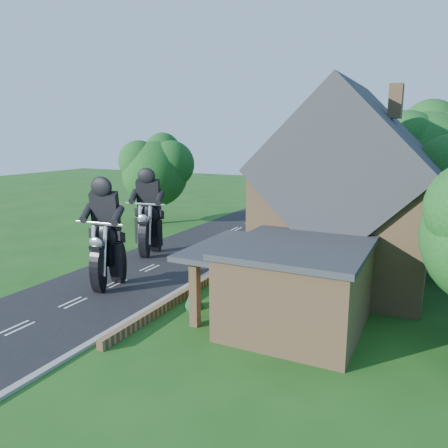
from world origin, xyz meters
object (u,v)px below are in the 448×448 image
at_px(garden_wall, 231,265).
at_px(annex, 294,284).
at_px(house, 347,199).
at_px(motorcycle_lead, 109,272).
at_px(motorcycle_follow, 150,242).

height_order(garden_wall, annex, annex).
xyz_separation_m(garden_wall, annex, (5.57, -5.80, 1.57)).
distance_m(house, annex, 7.30).
height_order(motorcycle_lead, motorcycle_follow, motorcycle_lead).
xyz_separation_m(motorcycle_lead, motorcycle_follow, (-1.81, 6.04, -0.01)).
bearing_deg(garden_wall, motorcycle_follow, 176.73).
height_order(annex, motorcycle_lead, annex).
bearing_deg(motorcycle_lead, house, -150.99).
height_order(garden_wall, motorcycle_lead, motorcycle_lead).
height_order(garden_wall, house, house).
bearing_deg(house, annex, -95.24).
relative_size(annex, motorcycle_lead, 3.86).
xyz_separation_m(annex, motorcycle_follow, (-11.51, 6.14, -0.92)).
distance_m(garden_wall, house, 7.52).
relative_size(house, motorcycle_follow, 5.66).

